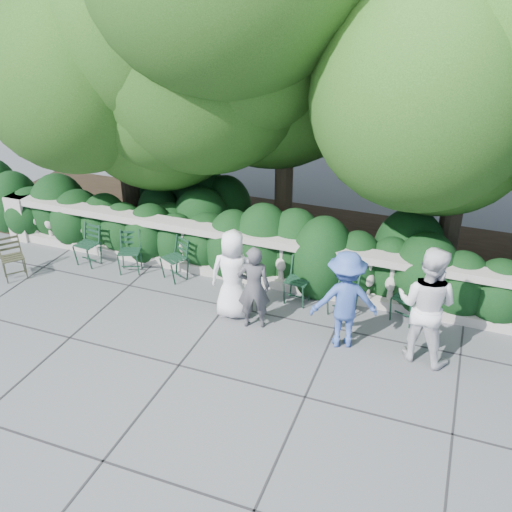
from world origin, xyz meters
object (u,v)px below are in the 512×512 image
(chair_d, at_px, (336,318))
(chair_c, at_px, (130,275))
(chair_b, at_px, (85,267))
(person_woman_grey, at_px, (254,287))
(chair_f, at_px, (399,324))
(person_businessman, at_px, (233,275))
(chair_weathered, at_px, (18,281))
(person_casual_man, at_px, (426,305))
(chair_a, at_px, (170,281))
(person_older_blue, at_px, (345,300))
(chair_e, at_px, (294,306))

(chair_d, bearing_deg, chair_c, -161.14)
(chair_b, xyz_separation_m, person_woman_grey, (3.91, -0.70, 0.74))
(chair_f, height_order, person_businessman, person_businessman)
(person_woman_grey, bearing_deg, chair_weathered, -16.20)
(chair_d, relative_size, chair_f, 1.00)
(chair_weathered, height_order, person_casual_man, person_casual_man)
(chair_a, relative_size, person_businessman, 0.53)
(chair_c, xyz_separation_m, person_businessman, (2.44, -0.55, 0.80))
(chair_d, distance_m, person_older_blue, 1.09)
(chair_d, distance_m, person_casual_man, 1.82)
(chair_d, height_order, person_casual_man, person_casual_man)
(chair_b, bearing_deg, person_woman_grey, -3.45)
(chair_e, relative_size, person_businessman, 0.53)
(chair_e, relative_size, chair_weathered, 1.00)
(chair_weathered, distance_m, person_casual_man, 7.54)
(chair_a, distance_m, chair_b, 1.87)
(chair_d, relative_size, person_businessman, 0.53)
(chair_e, distance_m, person_older_blue, 1.54)
(person_businessman, height_order, person_casual_man, person_casual_man)
(person_woman_grey, bearing_deg, chair_d, -170.00)
(chair_f, height_order, person_woman_grey, person_woman_grey)
(chair_c, distance_m, person_casual_man, 5.69)
(person_woman_grey, height_order, person_older_blue, person_older_blue)
(chair_b, distance_m, person_older_blue, 5.52)
(chair_d, distance_m, chair_e, 0.82)
(chair_a, height_order, person_casual_man, person_casual_man)
(chair_b, xyz_separation_m, chair_f, (6.21, 0.21, 0.00))
(chair_a, relative_size, chair_e, 1.00)
(chair_b, height_order, chair_weathered, same)
(chair_d, xyz_separation_m, chair_weathered, (-6.03, -0.93, 0.00))
(chair_c, distance_m, chair_d, 4.14)
(chair_d, bearing_deg, chair_b, -160.66)
(chair_b, distance_m, person_casual_man, 6.70)
(chair_f, bearing_deg, person_businessman, -145.66)
(chair_c, height_order, person_businessman, person_businessman)
(chair_e, bearing_deg, person_woman_grey, -114.74)
(chair_b, bearing_deg, person_older_blue, -0.41)
(chair_d, xyz_separation_m, person_older_blue, (0.25, -0.67, 0.82))
(chair_weathered, xyz_separation_m, person_older_blue, (6.27, 0.26, 0.82))
(chair_e, bearing_deg, person_businessman, -140.47)
(chair_weathered, bearing_deg, chair_b, -2.86)
(person_businessman, bearing_deg, chair_weathered, -6.73)
(chair_c, bearing_deg, person_businessman, -33.43)
(chair_c, bearing_deg, chair_f, -18.76)
(chair_d, bearing_deg, person_woman_grey, -131.67)
(chair_b, height_order, person_woman_grey, person_woman_grey)
(chair_f, distance_m, person_woman_grey, 2.58)
(chair_b, height_order, person_businessman, person_businessman)
(chair_a, distance_m, chair_e, 2.50)
(chair_f, relative_size, person_businessman, 0.53)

